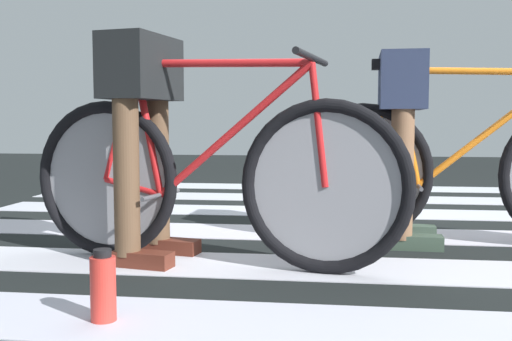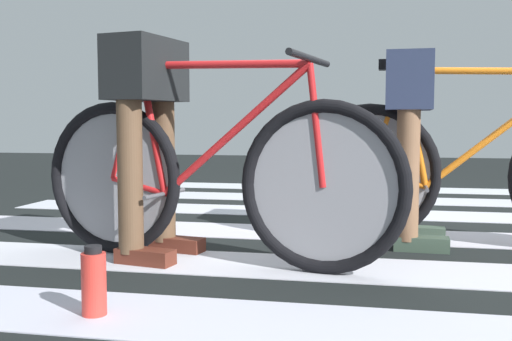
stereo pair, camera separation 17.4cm
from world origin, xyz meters
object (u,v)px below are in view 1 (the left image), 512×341
object	(u,v)px
cyclist_1_of_2	(143,116)
water_bottle	(103,287)
cyclist_2_of_2	(402,121)
bicycle_1_of_2	(208,177)
bicycle_2_of_2	(465,169)

from	to	relation	value
cyclist_1_of_2	water_bottle	distance (m)	1.00
cyclist_1_of_2	water_bottle	xyz separation A→B (m)	(0.13, -0.83, -0.54)
cyclist_2_of_2	water_bottle	size ratio (longest dim) A/B	4.19
bicycle_1_of_2	cyclist_2_of_2	bearing A→B (deg)	44.06
bicycle_1_of_2	water_bottle	xyz separation A→B (m)	(-0.17, -0.77, -0.28)
cyclist_2_of_2	water_bottle	distance (m)	1.78
cyclist_2_of_2	water_bottle	world-z (taller)	cyclist_2_of_2
bicycle_2_of_2	cyclist_2_of_2	xyz separation A→B (m)	(-0.31, 0.01, 0.24)
cyclist_1_of_2	bicycle_2_of_2	size ratio (longest dim) A/B	0.57
cyclist_1_of_2	cyclist_2_of_2	xyz separation A→B (m)	(1.18, 0.51, -0.02)
bicycle_1_of_2	cyclist_2_of_2	xyz separation A→B (m)	(0.88, 0.57, 0.24)
bicycle_1_of_2	water_bottle	world-z (taller)	bicycle_1_of_2
bicycle_2_of_2	cyclist_1_of_2	bearing A→B (deg)	-159.07
cyclist_1_of_2	bicycle_2_of_2	xyz separation A→B (m)	(1.49, 0.50, -0.26)
bicycle_2_of_2	cyclist_2_of_2	world-z (taller)	cyclist_2_of_2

